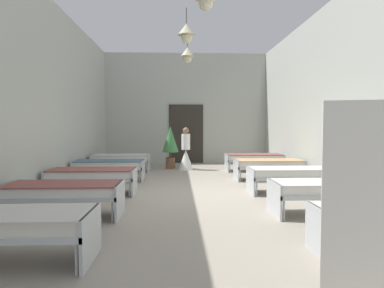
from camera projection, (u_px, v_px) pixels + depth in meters
The scene contains 13 objects.
ground_plane at pixel (193, 196), 7.69m from camera, with size 7.18×13.48×0.10m, color #9E9384.
room_shell at pixel (191, 98), 8.98m from camera, with size 6.98×13.08×4.49m.
bed_left_row_0 at pixel (6, 224), 3.78m from camera, with size 1.90×0.84×0.57m.
bed_left_row_1 at pixel (64, 191), 5.68m from camera, with size 1.90×0.84×0.57m.
bed_right_row_1 at pixel (328, 189), 5.86m from camera, with size 1.90×0.84×0.57m.
bed_left_row_2 at pixel (92, 175), 7.57m from camera, with size 1.90×0.84×0.57m.
bed_right_row_2 at pixel (291, 174), 7.75m from camera, with size 1.90×0.84×0.57m.
bed_left_row_3 at pixel (109, 165), 9.47m from camera, with size 1.90×0.84×0.57m.
bed_right_row_3 at pixel (269, 164), 9.65m from camera, with size 1.90×0.84×0.57m.
bed_left_row_4 at pixel (121, 159), 11.36m from camera, with size 1.90×0.84×0.57m.
bed_right_row_4 at pixel (254, 158), 11.55m from camera, with size 1.90×0.84×0.57m.
nurse_near_aisle at pixel (186, 155), 11.87m from camera, with size 0.52×0.52×1.49m.
potted_plant at pixel (170, 142), 12.18m from camera, with size 0.59×0.59×1.52m.
Camera 1 is at (-0.33, -7.61, 1.53)m, focal length 31.93 mm.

